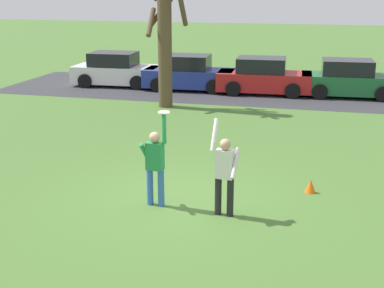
{
  "coord_description": "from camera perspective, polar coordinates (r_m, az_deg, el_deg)",
  "views": [
    {
      "loc": [
        3.08,
        -10.7,
        4.58
      ],
      "look_at": [
        0.4,
        -0.25,
        1.4
      ],
      "focal_mm": 49.98,
      "sensor_mm": 36.0,
      "label": 1
    }
  ],
  "objects": [
    {
      "name": "parked_car_green",
      "position": [
        24.12,
        16.42,
        6.59
      ],
      "size": [
        4.19,
        2.21,
        1.59
      ],
      "rotation": [
        0.0,
        0.0,
        0.05
      ],
      "color": "#1E6633",
      "rests_on": "ground_plane"
    },
    {
      "name": "bare_tree_tall",
      "position": [
        20.91,
        -2.93,
        12.25
      ],
      "size": [
        1.62,
        1.53,
        5.79
      ],
      "color": "brown",
      "rests_on": "ground_plane"
    },
    {
      "name": "parking_strip",
      "position": [
        24.71,
        3.25,
        5.74
      ],
      "size": [
        20.3,
        6.4,
        0.01
      ],
      "primitive_type": "cube",
      "color": "#38383D",
      "rests_on": "ground_plane"
    },
    {
      "name": "parked_car_white",
      "position": [
        26.06,
        -8.09,
        7.78
      ],
      "size": [
        4.19,
        2.21,
        1.59
      ],
      "rotation": [
        0.0,
        0.0,
        0.05
      ],
      "color": "white",
      "rests_on": "ground_plane"
    },
    {
      "name": "person_defender",
      "position": [
        10.91,
        3.51,
        -2.84
      ],
      "size": [
        0.57,
        0.49,
        2.04
      ],
      "rotation": [
        0.0,
        0.0,
        3.05
      ],
      "color": "black",
      "rests_on": "ground_plane"
    },
    {
      "name": "parked_car_red",
      "position": [
        24.05,
        7.64,
        7.08
      ],
      "size": [
        4.19,
        2.21,
        1.59
      ],
      "rotation": [
        0.0,
        0.0,
        0.05
      ],
      "color": "red",
      "rests_on": "ground_plane"
    },
    {
      "name": "person_catcher",
      "position": [
        11.42,
        -3.97,
        -1.96
      ],
      "size": [
        0.56,
        0.49,
        2.08
      ],
      "rotation": [
        0.0,
        0.0,
        -0.1
      ],
      "color": "#3366B7",
      "rests_on": "ground_plane"
    },
    {
      "name": "field_cone_orange",
      "position": [
        12.66,
        12.52,
        -4.38
      ],
      "size": [
        0.26,
        0.26,
        0.32
      ],
      "primitive_type": "cone",
      "color": "orange",
      "rests_on": "ground_plane"
    },
    {
      "name": "ground_plane",
      "position": [
        12.04,
        -1.57,
        -5.92
      ],
      "size": [
        120.0,
        120.0,
        0.0
      ],
      "primitive_type": "plane",
      "color": "#4C7533"
    },
    {
      "name": "frisbee_disc",
      "position": [
        11.03,
        -3.01,
        3.39
      ],
      "size": [
        0.24,
        0.24,
        0.02
      ],
      "primitive_type": "cylinder",
      "color": "white",
      "rests_on": "person_catcher"
    },
    {
      "name": "parked_car_blue",
      "position": [
        24.76,
        -0.36,
        7.49
      ],
      "size": [
        4.19,
        2.21,
        1.59
      ],
      "rotation": [
        0.0,
        0.0,
        0.05
      ],
      "color": "#233893",
      "rests_on": "ground_plane"
    }
  ]
}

